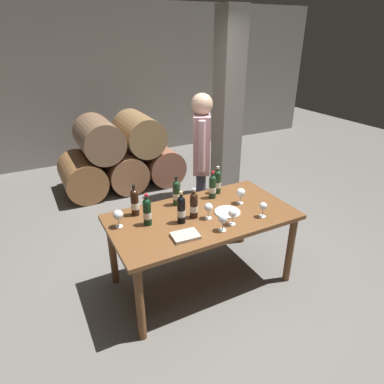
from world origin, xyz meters
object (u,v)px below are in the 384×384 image
object	(u,v)px
serving_plate	(227,212)
sommelier_presenting	(201,155)
wine_glass_4	(241,193)
wine_glass_1	(263,207)
dining_table	(202,224)
wine_glass_3	(118,215)
wine_bottle_2	(135,202)
wine_bottle_3	(147,211)
wine_bottle_0	(194,205)
wine_bottle_4	(176,193)
wine_glass_5	(208,208)
wine_bottle_1	(218,182)
wine_bottle_6	(213,186)
wine_bottle_5	(181,209)
tasting_notebook	(185,236)
wine_glass_2	(233,214)
wine_glass_0	(223,219)

from	to	relation	value
serving_plate	sommelier_presenting	bearing A→B (deg)	77.97
wine_glass_4	wine_glass_1	bearing A→B (deg)	-85.25
dining_table	wine_glass_3	size ratio (longest dim) A/B	10.56
wine_bottle_2	wine_bottle_3	xyz separation A→B (m)	(0.04, -0.21, -0.00)
wine_bottle_0	wine_bottle_2	distance (m)	0.54
wine_bottle_0	sommelier_presenting	xyz separation A→B (m)	(0.49, 0.75, 0.16)
wine_bottle_3	wine_glass_1	xyz separation A→B (m)	(0.97, -0.36, -0.03)
wine_bottle_4	wine_glass_5	xyz separation A→B (m)	(0.14, -0.37, -0.02)
wine_bottle_1	serving_plate	bearing A→B (deg)	-108.90
dining_table	wine_bottle_6	bearing A→B (deg)	44.86
wine_bottle_5	wine_glass_5	distance (m)	0.25
wine_bottle_4	tasting_notebook	world-z (taller)	wine_bottle_4
wine_glass_1	wine_glass_4	bearing A→B (deg)	94.75
tasting_notebook	wine_glass_1	bearing A→B (deg)	2.39
wine_bottle_0	sommelier_presenting	size ratio (longest dim) A/B	0.17
wine_glass_5	tasting_notebook	size ratio (longest dim) A/B	0.69
wine_glass_1	wine_glass_4	world-z (taller)	wine_glass_4
tasting_notebook	sommelier_presenting	world-z (taller)	sommelier_presenting
dining_table	tasting_notebook	world-z (taller)	tasting_notebook
wine_bottle_4	sommelier_presenting	distance (m)	0.71
wine_bottle_6	tasting_notebook	distance (m)	0.78
wine_glass_2	wine_glass_4	size ratio (longest dim) A/B	0.94
wine_bottle_5	wine_glass_5	bearing A→B (deg)	-11.28
sommelier_presenting	tasting_notebook	bearing A→B (deg)	-125.11
wine_bottle_0	wine_glass_0	distance (m)	0.33
wine_bottle_3	wine_bottle_6	size ratio (longest dim) A/B	1.03
wine_glass_0	wine_glass_1	size ratio (longest dim) A/B	1.08
wine_glass_2	wine_glass_5	xyz separation A→B (m)	(-0.13, 0.19, 0.00)
wine_glass_2	wine_bottle_4	bearing A→B (deg)	115.74
wine_bottle_4	wine_glass_3	bearing A→B (deg)	-167.22
wine_bottle_2	wine_glass_0	size ratio (longest dim) A/B	1.94
wine_bottle_1	wine_bottle_5	size ratio (longest dim) A/B	0.97
dining_table	sommelier_presenting	size ratio (longest dim) A/B	0.99
dining_table	wine_glass_3	xyz separation A→B (m)	(-0.73, 0.16, 0.20)
wine_bottle_6	sommelier_presenting	size ratio (longest dim) A/B	0.17
wine_bottle_0	wine_bottle_4	size ratio (longest dim) A/B	0.96
wine_glass_4	wine_glass_5	bearing A→B (deg)	-165.94
wine_bottle_3	tasting_notebook	size ratio (longest dim) A/B	1.34
wine_glass_0	sommelier_presenting	xyz separation A→B (m)	(0.38, 1.06, 0.17)
wine_glass_2	wine_glass_3	xyz separation A→B (m)	(-0.89, 0.42, 0.01)
wine_bottle_1	serving_plate	world-z (taller)	wine_bottle_1
wine_bottle_6	sommelier_presenting	xyz separation A→B (m)	(0.14, 0.48, 0.16)
wine_bottle_0	wine_bottle_6	size ratio (longest dim) A/B	1.00
wine_glass_1	sommelier_presenting	world-z (taller)	sommelier_presenting
wine_bottle_2	wine_glass_1	size ratio (longest dim) A/B	2.09
wine_bottle_2	wine_glass_3	world-z (taller)	wine_bottle_2
wine_glass_0	tasting_notebook	bearing A→B (deg)	170.81
wine_bottle_5	wine_glass_4	distance (m)	0.67
serving_plate	wine_glass_2	bearing A→B (deg)	-112.28
wine_glass_0	serving_plate	distance (m)	0.33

